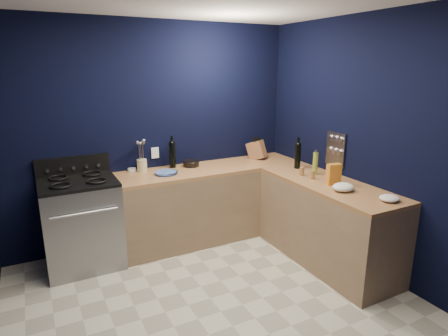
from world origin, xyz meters
TOP-DOWN VIEW (x-y plane):
  - floor at (0.00, 0.00)m, footprint 3.50×3.50m
  - wall_back at (0.00, 1.76)m, footprint 3.50×0.02m
  - wall_right at (1.76, 0.00)m, footprint 0.02×3.50m
  - wall_front at (0.00, -1.76)m, footprint 3.50×0.02m
  - cab_back at (0.60, 1.44)m, footprint 2.30×0.63m
  - top_back at (0.60, 1.44)m, footprint 2.30×0.63m
  - cab_right at (1.44, 0.29)m, footprint 0.63×1.67m
  - top_right at (1.44, 0.29)m, footprint 0.63×1.67m
  - gas_range at (-0.93, 1.42)m, footprint 0.76×0.66m
  - oven_door at (-0.93, 1.10)m, footprint 0.59×0.02m
  - cooktop at (-0.93, 1.42)m, footprint 0.76×0.66m
  - backguard at (-0.93, 1.72)m, footprint 0.76×0.06m
  - spice_panel at (1.74, 0.55)m, footprint 0.02×0.28m
  - wall_outlet at (0.00, 1.74)m, footprint 0.09×0.02m
  - plate_stack at (0.01, 1.39)m, footprint 0.31×0.31m
  - ramekin at (-0.30, 1.69)m, footprint 0.12×0.12m
  - utensil_crock at (-0.19, 1.63)m, footprint 0.12×0.12m
  - wine_bottle_back at (0.18, 1.63)m, footprint 0.08×0.08m
  - lemon_basket at (0.40, 1.58)m, footprint 0.20×0.20m
  - knife_block at (1.32, 1.55)m, footprint 0.25×0.30m
  - wine_bottle_right at (1.50, 0.92)m, footprint 0.08×0.08m
  - oil_bottle at (1.51, 0.62)m, footprint 0.07×0.07m
  - spice_jar_near at (1.36, 0.48)m, footprint 0.04×0.04m
  - spice_jar_far at (1.34, 0.64)m, footprint 0.06×0.06m
  - crouton_bag at (1.43, 0.23)m, footprint 0.16×0.09m
  - towel_front at (1.36, 0.03)m, footprint 0.22×0.19m
  - towel_end at (1.52, -0.38)m, footprint 0.20×0.19m

SIDE VIEW (x-z plane):
  - floor at x=0.00m, z-range -0.02..0.00m
  - cab_back at x=0.60m, z-range 0.00..0.86m
  - cab_right at x=1.44m, z-range 0.00..0.86m
  - oven_door at x=-0.93m, z-range 0.24..0.66m
  - gas_range at x=-0.93m, z-range 0.00..0.92m
  - top_back at x=0.60m, z-range 0.86..0.90m
  - top_right at x=1.44m, z-range 0.86..0.90m
  - plate_stack at x=0.01m, z-range 0.90..0.93m
  - ramekin at x=-0.30m, z-range 0.90..0.94m
  - towel_end at x=1.52m, z-range 0.90..0.96m
  - cooktop at x=-0.93m, z-range 0.92..0.95m
  - lemon_basket at x=0.40m, z-range 0.90..0.97m
  - towel_front at x=1.36m, z-range 0.90..0.98m
  - spice_jar_near at x=1.36m, z-range 0.90..0.99m
  - spice_jar_far at x=1.34m, z-range 0.90..1.00m
  - utensil_crock at x=-0.19m, z-range 0.90..1.04m
  - crouton_bag at x=1.43m, z-range 0.90..1.12m
  - knife_block at x=1.32m, z-range 0.87..1.16m
  - oil_bottle at x=1.51m, z-range 0.90..1.15m
  - backguard at x=-0.93m, z-range 0.94..1.14m
  - wine_bottle_right at x=1.50m, z-range 0.90..1.20m
  - wine_bottle_back at x=0.18m, z-range 0.90..1.21m
  - wall_outlet at x=0.00m, z-range 1.02..1.15m
  - spice_panel at x=1.74m, z-range 0.99..1.37m
  - wall_back at x=0.00m, z-range 0.00..2.60m
  - wall_right at x=1.76m, z-range 0.00..2.60m
  - wall_front at x=0.00m, z-range 0.00..2.60m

